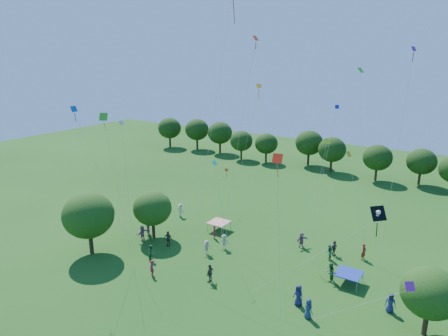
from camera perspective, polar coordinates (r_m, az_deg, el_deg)
near_tree_west at (r=43.39m, az=-18.81°, el=-6.41°), size 5.25×5.25×6.66m
near_tree_north at (r=45.56m, az=-10.19°, el=-5.66°), size 4.32×4.32×5.54m
near_tree_east at (r=33.62m, az=27.38°, el=-15.55°), size 4.13×4.13×5.40m
treeline at (r=72.70m, az=16.76°, el=2.39°), size 88.01×8.77×6.77m
tent_red_stripe at (r=47.60m, az=-0.73°, el=-7.77°), size 2.20×2.20×1.10m
tent_blue at (r=38.97m, az=17.42°, el=-14.20°), size 2.20×2.20×1.10m
crowd_person_0 at (r=36.45m, az=22.69°, el=-17.35°), size 0.90×0.60×1.69m
crowd_person_1 at (r=39.21m, az=-10.28°, el=-13.91°), size 0.69×0.60×1.57m
crowd_person_2 at (r=42.61m, az=14.77°, el=-11.61°), size 0.66×0.90×1.64m
crowd_person_3 at (r=43.39m, az=0.02°, el=-10.50°), size 1.20×0.88×1.67m
crowd_person_4 at (r=44.42m, az=-8.00°, el=-9.96°), size 1.06×0.55×1.74m
crowd_person_5 at (r=46.22m, az=-11.61°, el=-9.10°), size 0.80×1.66×1.71m
crowd_person_6 at (r=33.92m, az=11.95°, el=-19.06°), size 0.94×0.80×1.68m
crowd_person_7 at (r=45.67m, az=-1.42°, el=-9.16°), size 0.69×0.69×1.60m
crowd_person_8 at (r=38.94m, az=14.92°, el=-14.21°), size 0.50×0.91×1.84m
crowd_person_9 at (r=42.37m, az=-2.47°, el=-11.26°), size 0.91×1.13×1.58m
crowd_person_10 at (r=43.60m, az=15.46°, el=-10.98°), size 0.71×1.07×1.67m
crowd_person_11 at (r=44.56m, az=11.02°, el=-10.04°), size 1.24×1.68×1.71m
crowd_person_12 at (r=35.13m, az=10.60°, el=-17.46°), size 1.02×0.73×1.86m
crowd_person_13 at (r=43.65m, az=19.34°, el=-11.23°), size 0.53×0.72×1.75m
crowd_person_14 at (r=41.93m, az=-10.32°, el=-11.79°), size 0.75×0.92×1.64m
crowd_person_15 at (r=51.95m, az=-6.22°, el=-6.01°), size 1.19×0.67×1.72m
crowd_person_16 at (r=37.67m, az=-2.00°, el=-14.78°), size 0.50×1.05×1.78m
crowd_person_17 at (r=47.32m, az=-10.80°, el=-8.60°), size 1.01×1.47×1.49m
pirate_kite at (r=30.87m, az=20.80°, el=-6.34°), size 9.16×3.42×8.28m
red_high_kite at (r=37.71m, az=0.14°, el=17.31°), size 1.02×8.67×25.32m
small_kite_0 at (r=25.90m, az=7.72°, el=-2.82°), size 0.70×1.55×12.80m
small_kite_1 at (r=43.57m, az=17.71°, el=-0.03°), size 3.41×2.90×9.06m
small_kite_2 at (r=43.91m, az=4.03°, el=7.14°), size 0.67×6.57×15.77m
small_kite_3 at (r=43.48m, az=19.03°, el=8.40°), size 3.43×5.04×17.56m
small_kite_4 at (r=38.35m, az=-19.05°, el=3.67°), size 3.27×3.01×14.44m
small_kite_5 at (r=34.11m, az=23.99°, el=5.31°), size 0.40×4.06×19.40m
small_kite_6 at (r=39.27m, az=-13.99°, el=1.28°), size 1.15×0.72×12.83m
small_kite_7 at (r=38.79m, az=-0.99°, el=-1.58°), size 0.71×3.16×9.12m
small_kite_8 at (r=38.47m, az=3.25°, el=10.64°), size 3.68×0.59×20.48m
small_kite_9 at (r=51.59m, az=-1.13°, el=-1.61°), size 3.23×8.19×4.48m
small_kite_10 at (r=42.31m, az=14.05°, el=1.50°), size 0.62×4.72×10.48m
small_kite_11 at (r=33.92m, az=-16.08°, el=3.06°), size 3.02×4.59×14.43m
small_kite_12 at (r=41.10m, az=14.62°, el=2.54°), size 1.10×3.83×14.05m
small_kite_13 at (r=28.72m, az=23.25°, el=-15.94°), size 6.39×0.63×5.16m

